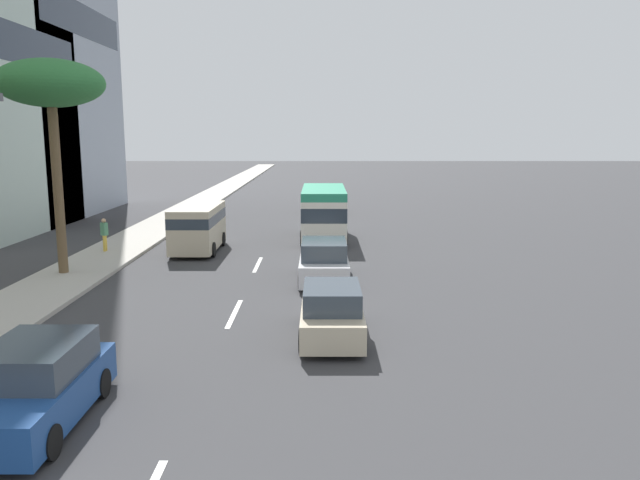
{
  "coord_description": "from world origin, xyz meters",
  "views": [
    {
      "loc": [
        -4.04,
        -2.78,
        5.73
      ],
      "look_at": [
        17.96,
        -2.77,
        1.96
      ],
      "focal_mm": 34.77,
      "sensor_mm": 36.0,
      "label": 1
    }
  ],
  "objects_px": {
    "minibus_second": "(324,211)",
    "car_third": "(324,262)",
    "car_fourth": "(332,313)",
    "car_sixth": "(328,201)",
    "van_lead": "(198,225)",
    "car_fifth": "(35,387)",
    "pedestrian_near_lamp": "(104,233)",
    "palm_tree": "(51,86)"
  },
  "relations": [
    {
      "from": "car_third",
      "to": "car_fourth",
      "type": "relative_size",
      "value": 1.07
    },
    {
      "from": "van_lead",
      "to": "car_third",
      "type": "distance_m",
      "value": 8.83
    },
    {
      "from": "van_lead",
      "to": "palm_tree",
      "type": "distance_m",
      "value": 9.4
    },
    {
      "from": "car_sixth",
      "to": "pedestrian_near_lamp",
      "type": "height_order",
      "value": "pedestrian_near_lamp"
    },
    {
      "from": "car_fifth",
      "to": "pedestrian_near_lamp",
      "type": "distance_m",
      "value": 18.4
    },
    {
      "from": "minibus_second",
      "to": "pedestrian_near_lamp",
      "type": "distance_m",
      "value": 11.36
    },
    {
      "from": "van_lead",
      "to": "car_fifth",
      "type": "distance_m",
      "value": 18.5
    },
    {
      "from": "car_fourth",
      "to": "car_sixth",
      "type": "height_order",
      "value": "car_sixth"
    },
    {
      "from": "car_fifth",
      "to": "pedestrian_near_lamp",
      "type": "height_order",
      "value": "pedestrian_near_lamp"
    },
    {
      "from": "minibus_second",
      "to": "pedestrian_near_lamp",
      "type": "height_order",
      "value": "minibus_second"
    },
    {
      "from": "car_fourth",
      "to": "car_third",
      "type": "bearing_deg",
      "value": 1.51
    },
    {
      "from": "car_third",
      "to": "car_sixth",
      "type": "distance_m",
      "value": 22.15
    },
    {
      "from": "car_fifth",
      "to": "palm_tree",
      "type": "relative_size",
      "value": 0.5
    },
    {
      "from": "minibus_second",
      "to": "pedestrian_near_lamp",
      "type": "xyz_separation_m",
      "value": [
        -4.09,
        10.59,
        -0.55
      ]
    },
    {
      "from": "pedestrian_near_lamp",
      "to": "car_sixth",
      "type": "bearing_deg",
      "value": -89.77
    },
    {
      "from": "car_sixth",
      "to": "pedestrian_near_lamp",
      "type": "relative_size",
      "value": 2.64
    },
    {
      "from": "minibus_second",
      "to": "car_third",
      "type": "xyz_separation_m",
      "value": [
        -9.7,
        0.04,
        -0.79
      ]
    },
    {
      "from": "van_lead",
      "to": "car_fifth",
      "type": "height_order",
      "value": "van_lead"
    },
    {
      "from": "pedestrian_near_lamp",
      "to": "palm_tree",
      "type": "xyz_separation_m",
      "value": [
        -4.69,
        0.09,
        6.54
      ]
    },
    {
      "from": "minibus_second",
      "to": "car_fifth",
      "type": "relative_size",
      "value": 1.58
    },
    {
      "from": "van_lead",
      "to": "car_sixth",
      "type": "distance_m",
      "value": 17.15
    },
    {
      "from": "car_fifth",
      "to": "car_sixth",
      "type": "distance_m",
      "value": 34.89
    },
    {
      "from": "car_fourth",
      "to": "car_fifth",
      "type": "height_order",
      "value": "car_fifth"
    },
    {
      "from": "van_lead",
      "to": "car_third",
      "type": "height_order",
      "value": "van_lead"
    },
    {
      "from": "car_sixth",
      "to": "car_fifth",
      "type": "bearing_deg",
      "value": 169.7
    },
    {
      "from": "palm_tree",
      "to": "car_third",
      "type": "bearing_deg",
      "value": -94.94
    },
    {
      "from": "minibus_second",
      "to": "car_third",
      "type": "relative_size",
      "value": 1.53
    },
    {
      "from": "van_lead",
      "to": "car_fourth",
      "type": "relative_size",
      "value": 1.21
    },
    {
      "from": "pedestrian_near_lamp",
      "to": "car_third",
      "type": "bearing_deg",
      "value": -174.25
    },
    {
      "from": "car_third",
      "to": "car_fifth",
      "type": "distance_m",
      "value": 13.5
    },
    {
      "from": "car_sixth",
      "to": "van_lead",
      "type": "bearing_deg",
      "value": 157.45
    },
    {
      "from": "car_fifth",
      "to": "car_third",
      "type": "bearing_deg",
      "value": 154.44
    },
    {
      "from": "van_lead",
      "to": "car_third",
      "type": "relative_size",
      "value": 1.13
    },
    {
      "from": "car_fourth",
      "to": "car_fifth",
      "type": "bearing_deg",
      "value": 131.47
    },
    {
      "from": "minibus_second",
      "to": "pedestrian_near_lamp",
      "type": "bearing_deg",
      "value": 111.12
    },
    {
      "from": "car_sixth",
      "to": "pedestrian_near_lamp",
      "type": "bearing_deg",
      "value": 146.47
    },
    {
      "from": "car_sixth",
      "to": "palm_tree",
      "type": "distance_m",
      "value": 24.87
    },
    {
      "from": "car_sixth",
      "to": "car_fourth",
      "type": "bearing_deg",
      "value": 179.54
    },
    {
      "from": "car_fourth",
      "to": "car_sixth",
      "type": "xyz_separation_m",
      "value": [
        29.02,
        -0.23,
        0.06
      ]
    },
    {
      "from": "van_lead",
      "to": "car_fourth",
      "type": "height_order",
      "value": "van_lead"
    },
    {
      "from": "car_third",
      "to": "car_fourth",
      "type": "height_order",
      "value": "car_third"
    },
    {
      "from": "pedestrian_near_lamp",
      "to": "car_fourth",
      "type": "bearing_deg",
      "value": 164.45
    }
  ]
}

